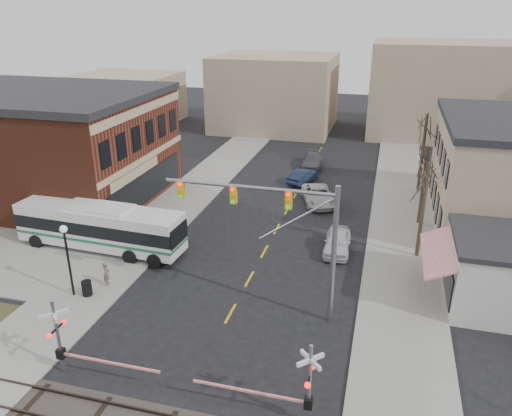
{
  "coord_description": "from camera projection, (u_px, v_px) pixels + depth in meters",
  "views": [
    {
      "loc": [
        7.65,
        -20.91,
        16.42
      ],
      "look_at": [
        -0.5,
        9.56,
        3.5
      ],
      "focal_mm": 35.0,
      "sensor_mm": 36.0,
      "label": 1
    }
  ],
  "objects": [
    {
      "name": "rr_crossing_west",
      "position": [
        66.0,
        340.0,
        23.17
      ],
      "size": [
        5.6,
        1.36,
        4.0
      ],
      "color": "gray",
      "rests_on": "ground"
    },
    {
      "name": "traffic_signal_mast",
      "position": [
        285.0,
        222.0,
        26.41
      ],
      "size": [
        9.47,
        0.3,
        8.0
      ],
      "color": "gray",
      "rests_on": "ground"
    },
    {
      "name": "trash_bin",
      "position": [
        87.0,
        288.0,
        29.99
      ],
      "size": [
        0.6,
        0.6,
        0.93
      ],
      "primitive_type": "cylinder",
      "color": "black",
      "rests_on": "sidewalk_west"
    },
    {
      "name": "tree_east_a",
      "position": [
        423.0,
        211.0,
        33.64
      ],
      "size": [
        0.28,
        0.28,
        6.75
      ],
      "color": "#382B21",
      "rests_on": "sidewalk_east"
    },
    {
      "name": "sidewalk_east",
      "position": [
        401.0,
        212.0,
        42.33
      ],
      "size": [
        5.0,
        60.0,
        0.12
      ],
      "primitive_type": "cube",
      "color": "gray",
      "rests_on": "ground"
    },
    {
      "name": "rr_crossing_east",
      "position": [
        299.0,
        384.0,
        20.44
      ],
      "size": [
        5.6,
        1.36,
        4.0
      ],
      "color": "gray",
      "rests_on": "ground"
    },
    {
      "name": "transit_bus",
      "position": [
        100.0,
        226.0,
        35.4
      ],
      "size": [
        12.5,
        3.33,
        3.19
      ],
      "color": "silver",
      "rests_on": "ground"
    },
    {
      "name": "street_lamp",
      "position": [
        66.0,
        246.0,
        28.96
      ],
      "size": [
        0.44,
        0.44,
        4.59
      ],
      "color": "black",
      "rests_on": "sidewalk_west"
    },
    {
      "name": "tree_east_c",
      "position": [
        422.0,
        153.0,
        45.95
      ],
      "size": [
        0.28,
        0.28,
        7.2
      ],
      "color": "#382B21",
      "rests_on": "sidewalk_east"
    },
    {
      "name": "tree_east_b",
      "position": [
        423.0,
        185.0,
        39.02
      ],
      "size": [
        0.28,
        0.28,
        6.3
      ],
      "color": "#382B21",
      "rests_on": "sidewalk_east"
    },
    {
      "name": "pedestrian_far",
      "position": [
        107.0,
        239.0,
        35.19
      ],
      "size": [
        1.08,
        0.96,
        1.83
      ],
      "primitive_type": "imported",
      "rotation": [
        0.0,
        0.0,
        0.35
      ],
      "color": "#313C56",
      "rests_on": "sidewalk_west"
    },
    {
      "name": "car_b",
      "position": [
        303.0,
        176.0,
        49.28
      ],
      "size": [
        2.78,
        4.33,
        1.35
      ],
      "primitive_type": "imported",
      "rotation": [
        0.0,
        0.0,
        2.78
      ],
      "color": "#18243D",
      "rests_on": "ground"
    },
    {
      "name": "car_d",
      "position": [
        312.0,
        161.0,
        53.89
      ],
      "size": [
        2.42,
        5.16,
        1.46
      ],
      "primitive_type": "imported",
      "rotation": [
        0.0,
        0.0,
        0.08
      ],
      "color": "#47484D",
      "rests_on": "ground"
    },
    {
      "name": "car_a",
      "position": [
        337.0,
        241.0,
        35.5
      ],
      "size": [
        1.94,
        4.5,
        1.51
      ],
      "primitive_type": "imported",
      "rotation": [
        0.0,
        0.0,
        0.03
      ],
      "color": "silver",
      "rests_on": "ground"
    },
    {
      "name": "car_c",
      "position": [
        318.0,
        196.0,
        44.07
      ],
      "size": [
        3.95,
        5.76,
        1.46
      ],
      "primitive_type": "imported",
      "rotation": [
        0.0,
        0.0,
        0.32
      ],
      "color": "#B9B9B9",
      "rests_on": "ground"
    },
    {
      "name": "pedestrian_near",
      "position": [
        106.0,
        274.0,
        30.97
      ],
      "size": [
        0.55,
        0.66,
        1.55
      ],
      "primitive_type": "imported",
      "rotation": [
        0.0,
        0.0,
        1.94
      ],
      "color": "#655650",
      "rests_on": "sidewalk_west"
    },
    {
      "name": "sidewalk_west",
      "position": [
        192.0,
        192.0,
        46.88
      ],
      "size": [
        5.0,
        60.0,
        0.12
      ],
      "primitive_type": "cube",
      "color": "gray",
      "rests_on": "ground"
    },
    {
      "name": "ground",
      "position": [
        219.0,
        334.0,
        26.75
      ],
      "size": [
        160.0,
        160.0,
        0.0
      ],
      "primitive_type": "plane",
      "color": "black",
      "rests_on": "ground"
    }
  ]
}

